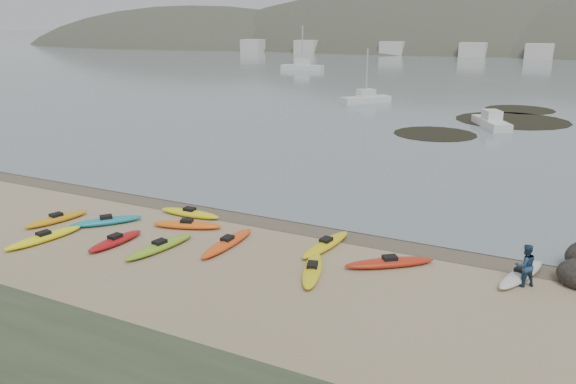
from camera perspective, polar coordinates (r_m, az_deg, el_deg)
The scene contains 8 objects.
ground at distance 27.35m, azimuth 0.00°, elevation -3.01°, with size 600.00×600.00×0.00m, color tan.
wet_sand at distance 27.09m, azimuth -0.29°, elevation -3.19°, with size 60.00×60.00×0.00m, color brown.
water at distance 323.32m, azimuth 25.41°, elevation 13.60°, with size 1200.00×1200.00×0.00m, color slate.
kayaks at distance 24.80m, azimuth -7.52°, elevation -4.88°, with size 22.32×9.01×0.34m.
person_east at distance 22.34m, azimuth 22.95°, elevation -6.86°, with size 0.79×0.61×1.62m, color navy.
kelp_mats at distance 59.73m, azimuth 20.63°, elevation 6.83°, with size 14.19×25.74×0.04m.
moored_boats at distance 99.07m, azimuth 25.26°, elevation 10.20°, with size 93.55×90.17×1.24m.
far_town at distance 168.23m, azimuth 25.46°, elevation 12.75°, with size 199.00×5.00×4.00m.
Camera 1 is at (11.56, -22.98, 9.27)m, focal length 35.00 mm.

